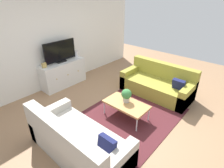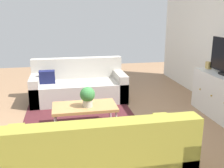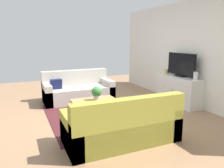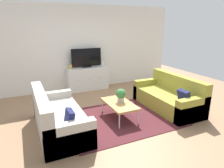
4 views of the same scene
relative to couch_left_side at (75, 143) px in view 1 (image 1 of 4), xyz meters
name	(u,v)px [view 1 (image 1 of 4)]	position (x,y,z in m)	size (l,w,h in m)	color
ground_plane	(122,115)	(1.44, 0.10, -0.28)	(10.00, 10.00, 0.00)	#997251
wall_back	(53,40)	(1.44, 2.65, 1.07)	(6.40, 0.12, 2.70)	silver
area_rug	(128,117)	(1.44, -0.05, -0.27)	(2.50, 1.90, 0.01)	#4C1E23
couch_left_side	(75,143)	(0.00, 0.00, 0.00)	(0.87, 1.89, 0.84)	#B2ADA3
couch_right_side	(158,84)	(2.88, 0.00, 0.00)	(0.87, 1.89, 0.84)	olive
coffee_table	(126,104)	(1.43, 0.00, 0.07)	(0.54, 0.99, 0.38)	#B7844C
potted_plant	(126,95)	(1.48, 0.05, 0.27)	(0.23, 0.23, 0.31)	#B7B2A8
tv_console	(63,74)	(1.45, 2.37, 0.10)	(1.34, 0.47, 0.75)	silver
flat_screen_tv	(60,52)	(1.45, 2.39, 0.78)	(0.98, 0.16, 0.61)	black
glass_vase	(77,54)	(2.00, 2.37, 0.57)	(0.11, 0.11, 0.20)	silver
mantel_clock	(44,65)	(0.89, 2.37, 0.54)	(0.11, 0.07, 0.13)	tan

